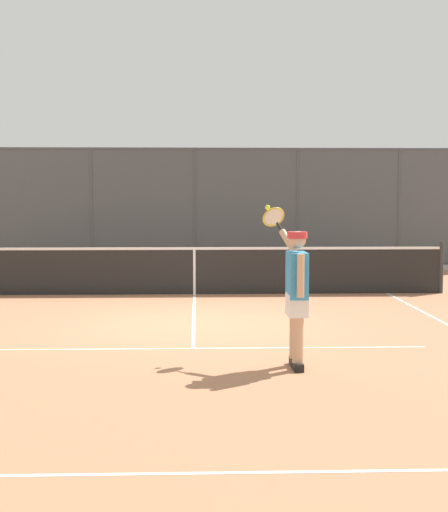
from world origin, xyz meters
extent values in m
plane|color=#B27551|center=(0.00, 0.00, 0.00)|extent=(60.00, 60.00, 0.00)
cube|color=white|center=(0.00, 6.42, 0.00)|extent=(7.93, 0.05, 0.01)
cube|color=white|center=(0.00, 1.90, 0.00)|extent=(6.19, 0.05, 0.01)
cube|color=white|center=(0.00, -0.86, 0.00)|extent=(0.05, 5.52, 0.01)
cylinder|color=#474C51|center=(-5.46, -8.44, 1.63)|extent=(0.07, 0.07, 3.27)
cylinder|color=#474C51|center=(-2.73, -8.44, 1.63)|extent=(0.07, 0.07, 3.27)
cylinder|color=#474C51|center=(0.00, -8.44, 1.63)|extent=(0.07, 0.07, 3.27)
cylinder|color=#474C51|center=(2.73, -8.44, 1.63)|extent=(0.07, 0.07, 3.27)
cylinder|color=#474C51|center=(0.00, -8.44, 3.23)|extent=(16.39, 0.05, 0.05)
cube|color=#474C51|center=(0.00, -8.44, 1.63)|extent=(16.39, 0.02, 3.27)
cube|color=#387A3D|center=(0.00, -9.09, 1.41)|extent=(19.39, 0.90, 2.82)
cube|color=#ADADA8|center=(0.00, -8.26, 0.07)|extent=(17.39, 0.18, 0.15)
cylinder|color=#2D2D2D|center=(-5.08, -3.62, 0.54)|extent=(0.09, 0.09, 1.07)
cube|color=black|center=(0.00, -3.62, 0.46)|extent=(10.09, 0.02, 0.91)
cube|color=white|center=(0.00, -3.62, 0.94)|extent=(10.09, 0.04, 0.05)
cube|color=white|center=(0.00, -3.62, 0.46)|extent=(0.05, 0.04, 0.91)
cube|color=black|center=(-1.22, 3.19, 0.04)|extent=(0.11, 0.26, 0.09)
cylinder|color=tan|center=(-1.22, 3.19, 0.46)|extent=(0.13, 0.13, 0.74)
cube|color=black|center=(-1.22, 2.94, 0.04)|extent=(0.11, 0.26, 0.09)
cylinder|color=tan|center=(-1.22, 2.94, 0.46)|extent=(0.13, 0.13, 0.74)
cube|color=white|center=(-1.22, 3.06, 0.75)|extent=(0.23, 0.39, 0.26)
cube|color=#338CC6|center=(-1.22, 3.06, 1.10)|extent=(0.22, 0.46, 0.53)
cylinder|color=tan|center=(-1.22, 3.34, 1.12)|extent=(0.08, 0.08, 0.49)
cylinder|color=tan|center=(-1.16, 2.63, 1.47)|extent=(0.20, 0.37, 0.28)
sphere|color=tan|center=(-1.22, 3.06, 1.50)|extent=(0.20, 0.20, 0.20)
cylinder|color=red|center=(-1.22, 3.06, 1.56)|extent=(0.24, 0.24, 0.08)
cube|color=red|center=(-1.22, 2.95, 1.53)|extent=(0.18, 0.19, 0.02)
cylinder|color=black|center=(-1.09, 2.41, 1.62)|extent=(0.09, 0.17, 0.13)
torus|color=gold|center=(-1.03, 2.23, 1.75)|extent=(0.34, 0.27, 0.26)
cylinder|color=silver|center=(-1.03, 2.23, 1.75)|extent=(0.28, 0.21, 0.21)
sphere|color=#CCDB33|center=(-0.97, 2.06, 1.86)|extent=(0.07, 0.07, 0.07)
sphere|color=#D6E042|center=(-2.03, -2.42, 0.03)|extent=(0.07, 0.07, 0.07)
camera|label=1|loc=(-0.06, 11.81, 2.02)|focal=53.41mm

